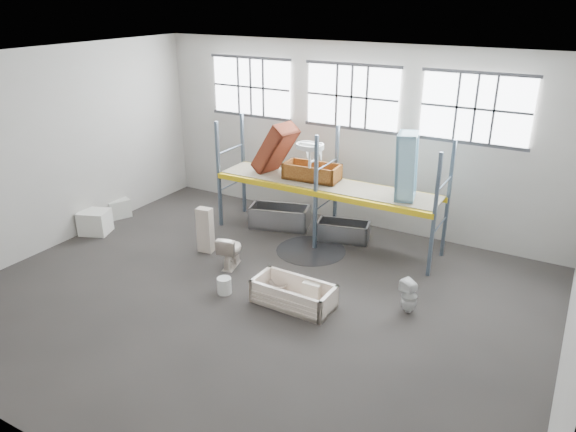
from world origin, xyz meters
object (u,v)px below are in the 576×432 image
Objects in this scene: steel_tub_left at (280,217)px; steel_tub_right at (343,231)px; cistern_tall at (205,230)px; rust_tub_flat at (312,171)px; bathtub_beige at (293,294)px; carton_near at (95,222)px; toilet_beige at (231,250)px; toilet_white at (409,296)px; bucket at (224,286)px; blue_tub_upright at (407,166)px.

steel_tub_left reaches higher than steel_tub_right.
rust_tub_flat is at bearing 42.96° from cistern_tall.
rust_tub_flat reaches higher than steel_tub_right.
carton_near reaches higher than bathtub_beige.
bathtub_beige is 2.09× the size of toilet_beige.
rust_tub_flat reaches higher than cistern_tall.
steel_tub_right is at bearing -109.47° from toilet_white.
steel_tub_right is 6.81m from carton_near.
toilet_white is at bearing -9.41° from cistern_tall.
bathtub_beige reaches higher than bucket.
carton_near is at bearing -62.59° from toilet_white.
steel_tub_right is (1.73, 2.75, -0.17)m from toilet_beige.
toilet_white is 1.98× the size of bucket.
rust_tub_flat is 6.14m from carton_near.
blue_tub_upright reaches higher than toilet_white.
bucket is at bearing -46.43° from toilet_white.
toilet_beige is 1.30m from bucket.
blue_tub_upright is at bearing -157.53° from toilet_beige.
toilet_white is 0.46× the size of blue_tub_upright.
toilet_beige is 0.61× the size of steel_tub_right.
toilet_white is 3.72m from steel_tub_right.
steel_tub_right is at bearing 170.30° from blue_tub_upright.
toilet_beige is at bearing -144.02° from blue_tub_upright.
cistern_tall is 0.72× the size of steel_tub_left.
rust_tub_flat is (1.03, -0.06, 1.52)m from steel_tub_left.
steel_tub_left is (-4.58, 2.50, -0.07)m from toilet_white.
rust_tub_flat reaches higher than toilet_white.
blue_tub_upright is (1.67, -0.29, 2.14)m from steel_tub_right.
carton_near is (-3.36, -0.60, -0.27)m from cistern_tall.
carton_near is at bearing -177.13° from cistern_tall.
toilet_beige is at bearing -63.15° from toilet_white.
steel_tub_left is 4.43× the size of bucket.
steel_tub_left reaches higher than bucket.
cistern_tall is at bearing -109.93° from steel_tub_left.
steel_tub_left is 1.04× the size of blue_tub_upright.
bucket is (1.64, -1.49, -0.40)m from cistern_tall.
cistern_tall reaches higher than bathtub_beige.
bathtub_beige is 6.59m from carton_near.
cistern_tall reaches higher than bucket.
cistern_tall is 3.67m from steel_tub_right.
toilet_white reaches higher than steel_tub_left.
toilet_white is 8.79m from carton_near.
blue_tub_upright is at bearing 18.23° from cistern_tall.
toilet_white is 4.55m from rust_tub_flat.
blue_tub_upright is (3.40, 2.47, 1.98)m from toilet_beige.
toilet_beige is 4.64m from blue_tub_upright.
steel_tub_left is at bearing -177.18° from steel_tub_right.
cistern_tall is 2.25m from bucket.
steel_tub_left is 4.16m from blue_tub_upright.
carton_near is (-4.20, -2.90, 0.02)m from steel_tub_left.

